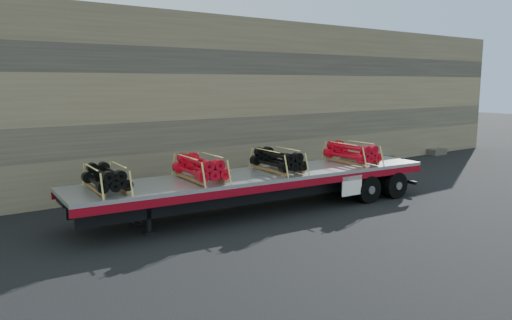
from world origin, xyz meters
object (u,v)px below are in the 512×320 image
at_px(bundle_front, 106,179).
at_px(bundle_midfront, 200,168).
at_px(bundle_midrear, 278,161).
at_px(trailer, 261,192).
at_px(bundle_rear, 352,153).

height_order(bundle_front, bundle_midfront, bundle_midfront).
xyz_separation_m(bundle_front, bundle_midrear, (5.78, -0.51, 0.02)).
bearing_deg(bundle_front, trailer, 0.00).
relative_size(trailer, bundle_midrear, 6.36).
relative_size(bundle_midfront, bundle_midrear, 1.01).
relative_size(bundle_front, bundle_midfront, 0.92).
bearing_deg(bundle_midfront, bundle_midrear, -0.00).
bearing_deg(bundle_rear, bundle_midfront, 180.00).
relative_size(bundle_midfront, bundle_rear, 0.99).
height_order(bundle_midfront, bundle_midrear, bundle_midfront).
relative_size(trailer, bundle_rear, 6.20).
distance_m(trailer, bundle_midfront, 2.45).
bearing_deg(bundle_midfront, trailer, 0.00).
xyz_separation_m(bundle_midfront, bundle_rear, (6.23, -0.55, 0.00)).
xyz_separation_m(trailer, bundle_midfront, (-2.23, 0.20, 1.00)).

